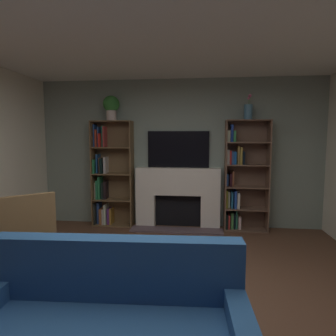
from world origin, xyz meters
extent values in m
plane|color=brown|center=(0.00, 0.00, 0.00)|extent=(6.65, 6.65, 0.00)
cube|color=gray|center=(0.00, 2.80, 1.32)|extent=(5.18, 0.06, 2.64)
cube|color=white|center=(0.00, 0.00, 2.67)|extent=(5.18, 5.66, 0.06)
cube|color=white|center=(-0.58, 2.65, 0.29)|extent=(0.34, 0.23, 0.59)
cube|color=white|center=(0.58, 2.65, 0.29)|extent=(0.34, 0.23, 0.59)
cube|color=white|center=(0.00, 2.65, 0.83)|extent=(1.50, 0.23, 0.48)
cube|color=black|center=(0.00, 2.73, 0.29)|extent=(0.82, 0.08, 0.59)
cube|color=#5A4A50|center=(0.00, 2.39, 0.01)|extent=(1.60, 0.30, 0.03)
cube|color=black|center=(0.00, 2.74, 1.40)|extent=(1.09, 0.06, 0.65)
cube|color=brown|center=(-1.54, 2.62, 0.95)|extent=(0.02, 0.30, 1.90)
cube|color=brown|center=(-0.83, 2.62, 0.95)|extent=(0.02, 0.30, 1.90)
cube|color=brown|center=(-1.19, 2.76, 0.95)|extent=(0.73, 0.02, 1.90)
cube|color=brown|center=(-1.19, 2.62, 0.01)|extent=(0.70, 0.30, 0.02)
cube|color=black|center=(-1.51, 2.63, 0.21)|extent=(0.02, 0.24, 0.39)
cube|color=#2A4888|center=(-1.47, 2.66, 0.21)|extent=(0.04, 0.18, 0.39)
cube|color=#97532A|center=(-1.41, 2.63, 0.16)|extent=(0.04, 0.24, 0.29)
cube|color=beige|center=(-1.37, 2.64, 0.16)|extent=(0.03, 0.23, 0.29)
cube|color=beige|center=(-1.33, 2.64, 0.20)|extent=(0.04, 0.22, 0.36)
cube|color=#602D79|center=(-1.27, 2.65, 0.16)|extent=(0.04, 0.20, 0.29)
cube|color=olive|center=(-1.23, 2.65, 0.16)|extent=(0.03, 0.21, 0.29)
cube|color=brown|center=(-1.19, 2.62, 0.48)|extent=(0.70, 0.30, 0.02)
cube|color=beige|center=(-1.51, 2.66, 0.63)|extent=(0.03, 0.18, 0.29)
cube|color=#237A4E|center=(-1.47, 2.64, 0.65)|extent=(0.03, 0.22, 0.34)
cube|color=#257644|center=(-1.43, 2.65, 0.69)|extent=(0.04, 0.21, 0.41)
cube|color=black|center=(-1.38, 2.66, 0.63)|extent=(0.03, 0.19, 0.29)
cube|color=black|center=(-1.33, 2.66, 0.65)|extent=(0.04, 0.19, 0.33)
cube|color=brown|center=(-1.19, 2.62, 0.95)|extent=(0.70, 0.30, 0.02)
cube|color=#267B46|center=(-1.51, 2.63, 1.09)|extent=(0.03, 0.24, 0.25)
cube|color=navy|center=(-1.46, 2.65, 1.13)|extent=(0.03, 0.20, 0.34)
cube|color=#985D36|center=(-1.42, 2.66, 1.10)|extent=(0.03, 0.17, 0.28)
cube|color=black|center=(-1.38, 2.63, 1.10)|extent=(0.04, 0.25, 0.27)
cube|color=beige|center=(-1.32, 2.65, 1.11)|extent=(0.04, 0.20, 0.29)
cube|color=brown|center=(-1.19, 2.62, 1.43)|extent=(0.70, 0.30, 0.02)
cube|color=#264E9A|center=(-1.51, 2.67, 1.64)|extent=(0.02, 0.17, 0.40)
cube|color=#AF3C24|center=(-1.47, 2.66, 1.59)|extent=(0.04, 0.19, 0.31)
cube|color=#2D4A83|center=(-1.44, 2.67, 1.62)|extent=(0.02, 0.17, 0.36)
cube|color=red|center=(-1.40, 2.63, 1.56)|extent=(0.03, 0.24, 0.24)
cube|color=#1F674B|center=(-1.36, 2.67, 1.63)|extent=(0.03, 0.16, 0.38)
cube|color=#A53737|center=(-1.33, 2.65, 1.62)|extent=(0.02, 0.19, 0.37)
cube|color=brown|center=(-1.19, 2.62, 1.90)|extent=(0.70, 0.30, 0.02)
cube|color=brown|center=(0.83, 2.60, 0.95)|extent=(0.02, 0.33, 1.90)
cube|color=brown|center=(1.54, 2.60, 0.95)|extent=(0.02, 0.33, 1.90)
cube|color=brown|center=(1.19, 2.76, 0.95)|extent=(0.73, 0.02, 1.90)
cube|color=brown|center=(1.19, 2.60, 0.01)|extent=(0.70, 0.33, 0.02)
cube|color=black|center=(0.87, 2.63, 0.15)|extent=(0.04, 0.25, 0.26)
cube|color=#BC342F|center=(0.91, 2.63, 0.14)|extent=(0.03, 0.24, 0.25)
cube|color=#3B763C|center=(0.96, 2.64, 0.16)|extent=(0.04, 0.22, 0.29)
cube|color=black|center=(1.00, 2.64, 0.15)|extent=(0.02, 0.22, 0.27)
cube|color=#276D52|center=(1.03, 2.65, 0.18)|extent=(0.03, 0.20, 0.33)
cube|color=beige|center=(1.09, 2.64, 0.13)|extent=(0.04, 0.21, 0.22)
cube|color=brown|center=(1.19, 2.60, 0.38)|extent=(0.70, 0.33, 0.02)
cube|color=olive|center=(0.86, 2.63, 0.54)|extent=(0.03, 0.24, 0.31)
cube|color=beige|center=(0.90, 2.65, 0.53)|extent=(0.03, 0.20, 0.29)
cube|color=#1C557E|center=(0.95, 2.63, 0.53)|extent=(0.03, 0.24, 0.28)
cube|color=#1F429B|center=(1.00, 2.62, 0.54)|extent=(0.04, 0.26, 0.31)
cube|color=beige|center=(1.05, 2.62, 0.53)|extent=(0.04, 0.26, 0.28)
cube|color=brown|center=(1.19, 2.60, 0.76)|extent=(0.70, 0.33, 0.02)
cube|color=#2C4F93|center=(0.87, 2.66, 0.87)|extent=(0.04, 0.19, 0.20)
cube|color=black|center=(0.92, 2.63, 0.88)|extent=(0.04, 0.24, 0.22)
cube|color=#945436|center=(0.96, 2.66, 0.90)|extent=(0.03, 0.19, 0.26)
cube|color=brown|center=(1.19, 2.60, 1.14)|extent=(0.70, 0.33, 0.02)
cube|color=beige|center=(0.87, 2.64, 1.27)|extent=(0.04, 0.23, 0.25)
cube|color=#A72822|center=(0.90, 2.62, 1.27)|extent=(0.02, 0.26, 0.24)
cube|color=#304B85|center=(0.94, 2.63, 1.26)|extent=(0.03, 0.24, 0.22)
cube|color=#184E97|center=(0.98, 2.64, 1.26)|extent=(0.04, 0.22, 0.22)
cube|color=olive|center=(1.04, 2.65, 1.31)|extent=(0.03, 0.20, 0.31)
cube|color=olive|center=(1.08, 2.62, 1.30)|extent=(0.03, 0.26, 0.29)
cube|color=black|center=(1.12, 2.64, 1.26)|extent=(0.04, 0.22, 0.22)
cube|color=brown|center=(1.19, 2.60, 1.52)|extent=(0.70, 0.33, 0.02)
cube|color=beige|center=(0.87, 2.64, 1.63)|extent=(0.04, 0.23, 0.19)
cube|color=#1E3C9A|center=(0.92, 2.66, 1.68)|extent=(0.04, 0.19, 0.30)
cube|color=#2F8144|center=(0.97, 2.64, 1.63)|extent=(0.04, 0.22, 0.19)
cube|color=brown|center=(1.19, 2.60, 1.90)|extent=(0.70, 0.33, 0.02)
cylinder|color=beige|center=(-1.19, 2.62, 1.99)|extent=(0.18, 0.18, 0.18)
sphere|color=#337E32|center=(-1.19, 2.62, 2.20)|extent=(0.29, 0.29, 0.29)
cylinder|color=teal|center=(1.19, 2.62, 2.03)|extent=(0.14, 0.14, 0.25)
cylinder|color=#4C7F3F|center=(1.19, 2.61, 2.21)|extent=(0.01, 0.01, 0.10)
sphere|color=#DF6097|center=(1.19, 2.61, 2.26)|extent=(0.04, 0.04, 0.04)
cylinder|color=#4C7F3F|center=(1.21, 2.62, 2.23)|extent=(0.01, 0.01, 0.15)
sphere|color=#DF6097|center=(1.21, 2.62, 2.30)|extent=(0.05, 0.05, 0.05)
cube|color=#265184|center=(-0.18, -0.56, 0.68)|extent=(1.80, 0.25, 0.45)
cylinder|color=brown|center=(-1.14, 0.36, 0.22)|extent=(0.04, 0.04, 0.44)
cylinder|color=brown|center=(-1.48, 0.74, 0.22)|extent=(0.04, 0.04, 0.44)
cube|color=#A96C57|center=(-1.54, 0.34, 0.48)|extent=(0.86, 0.85, 0.08)
cube|color=brown|center=(-1.54, 0.34, 0.42)|extent=(0.86, 0.85, 0.04)
cube|color=brown|center=(-1.37, 0.16, 0.74)|extent=(0.53, 0.49, 0.60)
cube|color=#907356|center=(-0.16, -0.12, 0.35)|extent=(0.95, 0.43, 0.04)
cylinder|color=#907356|center=(-0.61, -0.31, 0.16)|extent=(0.05, 0.05, 0.33)
cylinder|color=#907356|center=(0.29, -0.31, 0.16)|extent=(0.05, 0.05, 0.33)
cylinder|color=#907356|center=(-0.61, 0.06, 0.16)|extent=(0.05, 0.05, 0.33)
cylinder|color=#907356|center=(0.29, 0.06, 0.16)|extent=(0.05, 0.05, 0.33)
camera|label=1|loc=(0.42, -2.52, 1.62)|focal=31.41mm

